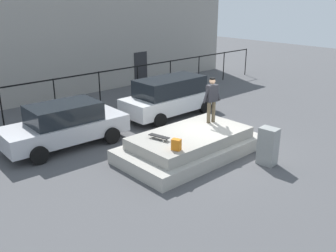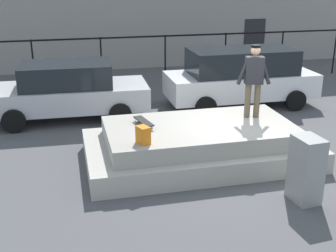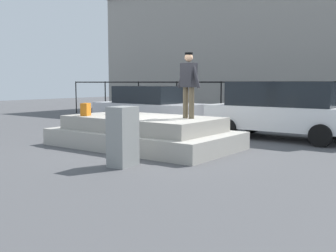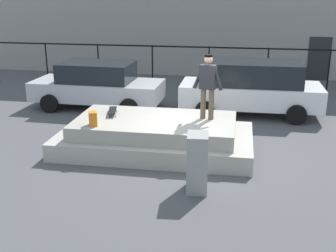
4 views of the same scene
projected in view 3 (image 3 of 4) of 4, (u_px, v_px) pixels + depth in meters
ground_plane at (163, 151)px, 10.69m from camera, size 60.00×60.00×0.00m
concrete_ledge at (143, 133)px, 11.29m from camera, size 5.16×2.81×0.85m
skateboarder at (189, 81)px, 10.55m from camera, size 0.81×0.32×1.71m
skateboard at (116, 110)px, 12.18m from camera, size 0.36×0.79×0.12m
backpack at (86, 109)px, 11.46m from camera, size 0.29×0.33×0.36m
car_silver_sedan_near at (149, 106)px, 15.95m from camera, size 4.68×2.20×1.65m
car_white_hatchback_mid at (283, 109)px, 12.78m from camera, size 4.71×2.09×1.82m
utility_box at (123, 137)px, 8.64m from camera, size 0.49×0.64×1.28m
fence_row at (273, 94)px, 16.43m from camera, size 24.06×0.06×1.84m
warehouse_building at (319, 46)px, 20.95m from camera, size 24.83×6.54×7.25m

